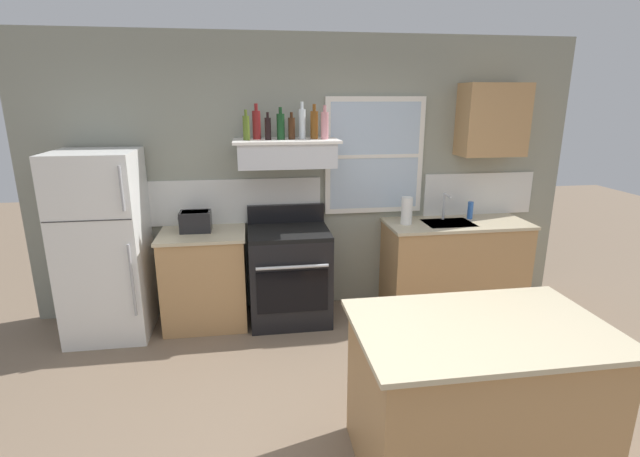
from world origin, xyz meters
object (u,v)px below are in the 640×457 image
Objects in this scene: toaster at (196,221)px; bottle_red_label_wine at (257,124)px; paper_towel_roll at (407,211)px; kitchen_island at (475,396)px; bottle_brown_stout at (292,128)px; dish_soap_bottle at (470,210)px; bottle_balsamic_dark at (268,128)px; refrigerator at (104,246)px; bottle_amber_wine at (314,124)px; bottle_olive_oil_square at (246,127)px; bottle_dark_green_wine at (281,126)px; stove_range at (289,274)px; bottle_clear_tall at (302,123)px; bottle_rose_pink at (325,125)px.

toaster is 1.05m from bottle_red_label_wine.
kitchen_island is (-0.28, -2.10, -0.59)m from paper_towel_roll.
bottle_brown_stout is 1.35× the size of dish_soap_bottle.
dish_soap_bottle is at bearing 1.13° from toaster.
bottle_balsamic_dark reaches higher than bottle_brown_stout.
refrigerator is at bearing 141.16° from kitchen_island.
toaster is 1.10× the size of paper_towel_roll.
bottle_amber_wine is 1.15× the size of paper_towel_roll.
bottle_brown_stout is at bearing 1.90° from bottle_olive_oil_square.
bottle_red_label_wine is 1.31× the size of bottle_brown_stout.
paper_towel_roll is (1.21, -0.03, -0.82)m from bottle_dark_green_wine.
bottle_brown_stout is 1.37m from paper_towel_roll.
kitchen_island is at bearing -66.75° from stove_range.
stove_range and dish_soap_bottle have the same top height.
bottle_amber_wine is (0.43, 0.05, 0.03)m from bottle_balsamic_dark.
toaster is at bearing -176.10° from bottle_red_label_wine.
stove_range is 3.27× the size of bottle_clear_tall.
bottle_olive_oil_square is (0.50, -0.02, 0.85)m from toaster.
bottle_brown_stout is at bearing -151.82° from bottle_clear_tall.
toaster is at bearing 129.04° from kitchen_island.
bottle_balsamic_dark is at bearing -0.18° from bottle_olive_oil_square.
bottle_balsamic_dark is 0.73× the size of bottle_clear_tall.
bottle_red_label_wine reaches higher than bottle_dark_green_wine.
bottle_red_label_wine reaches higher than bottle_amber_wine.
bottle_balsamic_dark is at bearing -167.69° from bottle_clear_tall.
toaster is at bearing 177.24° from bottle_olive_oil_square.
bottle_brown_stout reaches higher than dish_soap_bottle.
bottle_amber_wine reaches higher than bottle_balsamic_dark.
bottle_red_label_wine is at bearing 170.69° from bottle_brown_stout.
bottle_dark_green_wine is 2.72m from kitchen_island.
paper_towel_roll is at bearing -0.92° from bottle_balsamic_dark.
bottle_brown_stout is at bearing 1.86° from bottle_dark_green_wine.
refrigerator is 2.18m from bottle_amber_wine.
bottle_red_label_wine is at bearing 3.90° from toaster.
bottle_balsamic_dark is 0.85× the size of bottle_dark_green_wine.
dish_soap_bottle is (1.83, 0.06, -0.85)m from bottle_brown_stout.
bottle_balsamic_dark is 0.21m from bottle_brown_stout.
refrigerator is at bearing -176.70° from bottle_dark_green_wine.
bottle_balsamic_dark is at bearing 179.75° from bottle_rose_pink.
bottle_amber_wine is (0.62, 0.05, 0.02)m from bottle_olive_oil_square.
refrigerator is at bearing -177.40° from dish_soap_bottle.
bottle_clear_tall is at bearing 2.51° from toaster.
bottle_rose_pink is (0.40, -0.01, 0.01)m from bottle_dark_green_wine.
bottle_rose_pink reaches higher than kitchen_island.
bottle_rose_pink is 0.22× the size of kitchen_island.
bottle_amber_wine is at bearing 106.02° from kitchen_island.
kitchen_island is (2.54, -2.04, -0.38)m from refrigerator.
toaster is 2.02m from paper_towel_roll.
bottle_dark_green_wine is 0.40m from bottle_rose_pink.
bottle_red_label_wine reaches higher than stove_range.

